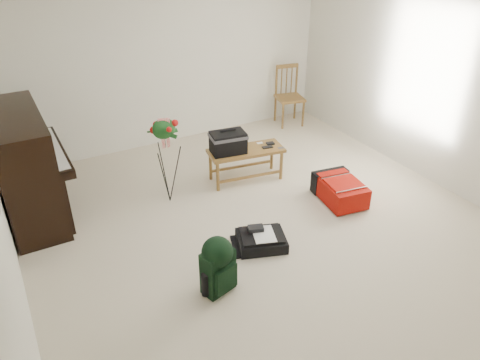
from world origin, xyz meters
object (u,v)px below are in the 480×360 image
piano (27,169)px  bench (235,146)px  green_backpack (218,263)px  red_suitcase (337,188)px  black_duffel (261,240)px  flower_stand (167,161)px  dining_chair (289,96)px

piano → bench: bearing=-11.5°
green_backpack → red_suitcase: bearing=4.7°
black_duffel → flower_stand: flower_stand is taller
piano → bench: piano is taller
bench → red_suitcase: size_ratio=1.41×
piano → bench: 2.44m
piano → dining_chair: bearing=11.4°
piano → black_duffel: 2.74m
dining_chair → flower_stand: (-2.65, -1.33, 0.08)m
bench → flower_stand: (-0.92, -0.01, 0.02)m
red_suitcase → green_backpack: bearing=-151.2°
flower_stand → red_suitcase: bearing=-7.0°
green_backpack → black_duffel: bearing=13.3°
red_suitcase → green_backpack: green_backpack is taller
red_suitcase → flower_stand: bearing=160.9°
flower_stand → green_backpack: bearing=-75.4°
black_duffel → flower_stand: (-0.51, 1.32, 0.47)m
flower_stand → dining_chair: bearing=47.7°
piano → bench: size_ratio=1.47×
piano → flower_stand: size_ratio=1.34×
dining_chair → flower_stand: size_ratio=0.86×
green_backpack → flower_stand: flower_stand is taller
piano → green_backpack: 2.56m
red_suitcase → green_backpack: (-2.01, -0.73, 0.18)m
bench → red_suitcase: bench is taller
piano → red_suitcase: (3.30, -1.47, -0.45)m
bench → black_duffel: bench is taller
black_duffel → flower_stand: size_ratio=0.54×
dining_chair → flower_stand: flower_stand is taller
dining_chair → green_backpack: (-2.84, -3.03, -0.14)m
red_suitcase → black_duffel: red_suitcase is taller
red_suitcase → green_backpack: size_ratio=1.22×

